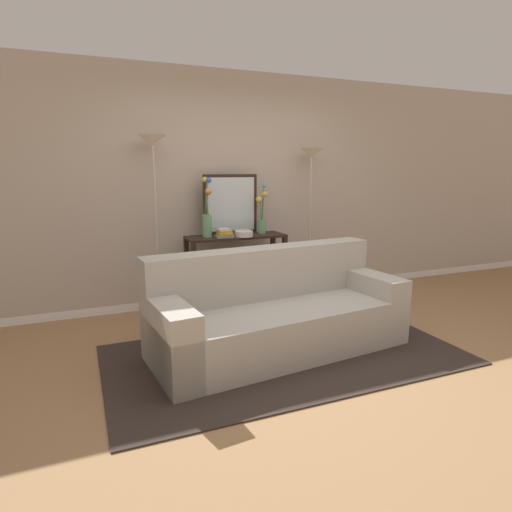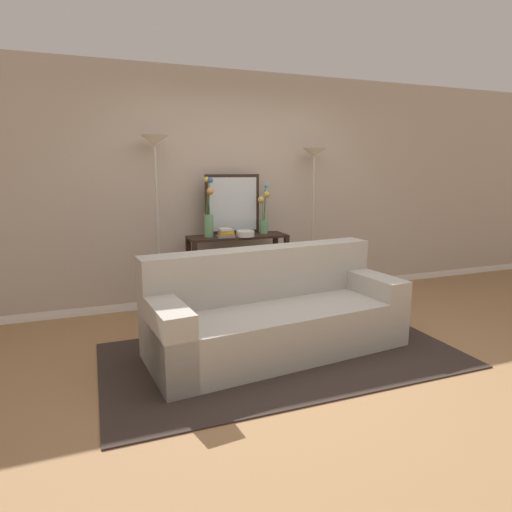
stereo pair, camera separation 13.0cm
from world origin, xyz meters
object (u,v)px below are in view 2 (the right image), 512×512
at_px(vase_tall_flowers, 209,215).
at_px(fruit_bowl, 245,233).
at_px(floor_lamp_right, 314,182).
at_px(book_stack, 226,233).
at_px(couch, 275,315).
at_px(wall_mirror, 233,204).
at_px(vase_short_flowers, 264,214).
at_px(console_table, 238,259).
at_px(book_row_under_console, 213,306).
at_px(floor_lamp_left, 156,176).

height_order(vase_tall_flowers, fruit_bowl, vase_tall_flowers).
height_order(floor_lamp_right, book_stack, floor_lamp_right).
distance_m(couch, wall_mirror, 1.64).
bearing_deg(vase_short_flowers, book_stack, -165.64).
height_order(floor_lamp_right, wall_mirror, floor_lamp_right).
xyz_separation_m(wall_mirror, vase_tall_flowers, (-0.32, -0.14, -0.09)).
height_order(console_table, wall_mirror, wall_mirror).
distance_m(book_stack, book_row_under_console, 0.85).
bearing_deg(book_row_under_console, book_stack, -34.03).
relative_size(couch, floor_lamp_left, 1.20).
height_order(vase_short_flowers, book_row_under_console, vase_short_flowers).
height_order(couch, vase_tall_flowers, vase_tall_flowers).
distance_m(couch, fruit_bowl, 1.26).
bearing_deg(vase_tall_flowers, book_stack, -32.46).
bearing_deg(vase_short_flowers, console_table, -173.68).
xyz_separation_m(couch, vase_short_flowers, (0.40, 1.27, 0.76)).
height_order(wall_mirror, book_row_under_console, wall_mirror).
bearing_deg(couch, book_stack, 94.79).
bearing_deg(wall_mirror, vase_tall_flowers, -155.47).
height_order(console_table, floor_lamp_right, floor_lamp_right).
xyz_separation_m(floor_lamp_right, fruit_bowl, (-0.93, -0.19, -0.55)).
height_order(console_table, floor_lamp_left, floor_lamp_left).
distance_m(wall_mirror, vase_tall_flowers, 0.36).
bearing_deg(fruit_bowl, floor_lamp_left, 167.99).
bearing_deg(couch, vase_short_flowers, 72.43).
relative_size(vase_short_flowers, fruit_bowl, 2.81).
bearing_deg(floor_lamp_left, console_table, -5.16).
bearing_deg(book_row_under_console, couch, -79.42).
relative_size(console_table, floor_lamp_right, 0.61).
height_order(vase_short_flowers, fruit_bowl, vase_short_flowers).
distance_m(couch, vase_tall_flowers, 1.49).
distance_m(console_table, vase_short_flowers, 0.60).
xyz_separation_m(floor_lamp_left, wall_mirror, (0.86, 0.08, -0.32)).
distance_m(console_table, book_stack, 0.37).
relative_size(wall_mirror, book_stack, 3.30).
height_order(couch, fruit_bowl, fruit_bowl).
distance_m(couch, console_table, 1.26).
relative_size(vase_short_flowers, book_stack, 2.79).
relative_size(floor_lamp_right, book_row_under_console, 6.09).
distance_m(vase_tall_flowers, fruit_bowl, 0.45).
bearing_deg(console_table, floor_lamp_left, 174.84).
bearing_deg(vase_short_flowers, couch, -107.57).
height_order(wall_mirror, book_stack, wall_mirror).
height_order(floor_lamp_left, book_row_under_console, floor_lamp_left).
relative_size(wall_mirror, vase_tall_flowers, 1.04).
bearing_deg(couch, book_row_under_console, 100.58).
bearing_deg(couch, wall_mirror, 87.36).
bearing_deg(vase_tall_flowers, book_row_under_console, -21.96).
bearing_deg(wall_mirror, fruit_bowl, -78.35).
xyz_separation_m(floor_lamp_right, book_row_under_console, (-1.29, -0.08, -1.37)).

